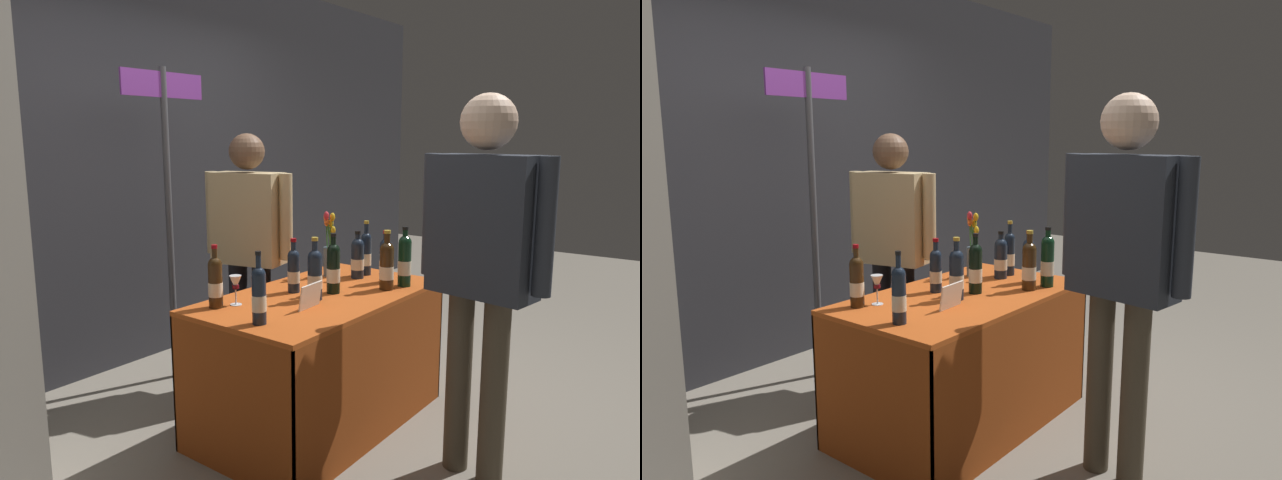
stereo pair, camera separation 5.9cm
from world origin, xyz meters
TOP-DOWN VIEW (x-y plane):
  - ground_plane at (0.00, 0.00)m, footprint 12.00×12.00m
  - back_partition at (0.00, 1.68)m, footprint 7.44×0.12m
  - tasting_table at (0.00, 0.00)m, footprint 1.41×0.79m
  - featured_wine_bottle at (-0.58, -0.09)m, footprint 0.07×0.07m
  - display_bottle_0 at (0.06, -0.05)m, footprint 0.08×0.08m
  - display_bottle_1 at (-0.06, 0.14)m, footprint 0.07×0.07m
  - display_bottle_2 at (-0.10, -0.04)m, footprint 0.08×0.08m
  - display_bottle_3 at (0.30, -0.24)m, footprint 0.08×0.08m
  - display_bottle_4 at (0.43, -0.28)m, footprint 0.08×0.08m
  - display_bottle_5 at (0.44, -0.15)m, footprint 0.07×0.07m
  - display_bottle_6 at (-0.52, 0.26)m, footprint 0.07×0.07m
  - display_bottle_7 at (0.53, 0.05)m, footprint 0.07×0.07m
  - display_bottle_8 at (0.43, 0.04)m, footprint 0.08×0.08m
  - wine_glass_near_vendor at (-0.43, 0.22)m, footprint 0.06×0.06m
  - flower_vase at (0.37, 0.21)m, footprint 0.08×0.10m
  - brochure_stand at (-0.24, -0.12)m, footprint 0.17×0.04m
  - vendor_presenter at (0.15, 0.68)m, footprint 0.31×0.60m
  - taster_foreground_right at (0.03, -0.90)m, footprint 0.28×0.64m
  - booth_signpost at (-0.08, 1.16)m, footprint 0.61×0.04m

SIDE VIEW (x-z plane):
  - ground_plane at x=0.00m, z-range 0.00..0.00m
  - tasting_table at x=0.00m, z-range 0.15..0.90m
  - brochure_stand at x=-0.24m, z-range 0.75..0.88m
  - wine_glass_near_vendor at x=-0.43m, z-range 0.78..0.94m
  - display_bottle_1 at x=-0.06m, z-range 0.73..1.03m
  - display_bottle_8 at x=0.43m, z-range 0.73..1.02m
  - display_bottle_6 at x=-0.52m, z-range 0.72..1.05m
  - display_bottle_5 at x=0.44m, z-range 0.73..1.04m
  - featured_wine_bottle at x=-0.58m, z-range 0.72..1.06m
  - display_bottle_2 at x=-0.10m, z-range 0.72..1.06m
  - display_bottle_7 at x=0.53m, z-range 0.72..1.06m
  - display_bottle_3 at x=0.30m, z-range 0.72..1.06m
  - display_bottle_0 at x=0.06m, z-range 0.73..1.06m
  - flower_vase at x=0.37m, z-range 0.69..1.10m
  - display_bottle_4 at x=0.43m, z-range 0.73..1.08m
  - vendor_presenter at x=0.15m, z-range 0.16..1.79m
  - taster_foreground_right at x=0.03m, z-range 0.20..1.99m
  - booth_signpost at x=-0.08m, z-range 0.25..2.28m
  - back_partition at x=0.00m, z-range 0.00..2.87m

